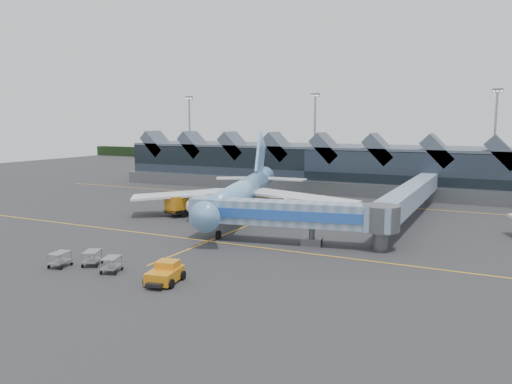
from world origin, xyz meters
The scene contains 10 objects.
ground centered at (0.00, 0.00, 0.00)m, with size 260.00×260.00×0.00m, color #2B2B2D.
taxi_stripes centered at (0.00, 10.00, 0.01)m, with size 120.00×60.00×0.01m.
tree_line_far centered at (0.00, 110.00, 2.00)m, with size 260.00×4.00×4.00m, color black.
terminal centered at (-5.07, 47.35, 4.88)m, with size 90.00×22.25×12.52m.
light_masts centered at (21.00, 62.80, 12.49)m, with size 132.40×42.56×22.45m.
main_airliner centered at (-3.77, 8.39, 3.93)m, with size 34.88×40.96×13.39m.
jet_bridge centered at (11.04, -4.41, 3.57)m, with size 25.21×8.01×5.31m.
fuel_truck centered at (-11.82, 7.60, 2.09)m, with size 5.69×11.07×3.72m.
pushback_tug centered at (4.95, -23.54, 0.86)m, with size 3.38×4.65×1.91m.
baggage_carts centered at (-4.81, -23.28, 0.86)m, with size 7.84×4.36×1.53m.
Camera 1 is at (32.10, -59.44, 14.64)m, focal length 35.00 mm.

